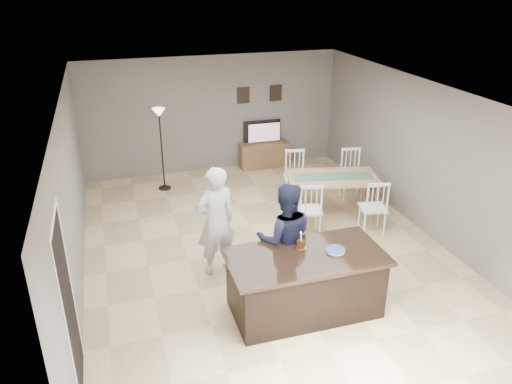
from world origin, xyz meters
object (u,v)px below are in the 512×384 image
object	(u,v)px
woman	(216,221)
birthday_cake	(301,244)
television	(263,132)
floor_lamp	(160,127)
tv_console	(264,155)
kitchen_island	(305,283)
dining_table	(332,183)
man	(285,239)
plate_stack	(336,250)

from	to	relation	value
woman	birthday_cake	distance (m)	1.48
television	floor_lamp	world-z (taller)	floor_lamp
tv_console	kitchen_island	bearing A→B (deg)	-102.16
dining_table	kitchen_island	bearing A→B (deg)	-109.30
tv_console	man	size ratio (longest dim) A/B	0.69
plate_stack	floor_lamp	world-z (taller)	floor_lamp
tv_console	birthday_cake	world-z (taller)	birthday_cake
birthday_cake	plate_stack	distance (m)	0.48
television	dining_table	size ratio (longest dim) A/B	0.41
kitchen_island	floor_lamp	world-z (taller)	floor_lamp
plate_stack	birthday_cake	bearing A→B (deg)	150.05
birthday_cake	dining_table	world-z (taller)	birthday_cake
birthday_cake	dining_table	distance (m)	2.97
plate_stack	tv_console	bearing A→B (deg)	82.06
tv_console	woman	xyz separation A→B (m)	(-2.14, -4.22, 0.59)
birthday_cake	dining_table	bearing A→B (deg)	56.21
woman	dining_table	xyz separation A→B (m)	(2.59, 1.32, -0.22)
plate_stack	floor_lamp	bearing A→B (deg)	109.33
kitchen_island	birthday_cake	distance (m)	0.55
television	birthday_cake	size ratio (longest dim) A/B	3.72
television	floor_lamp	distance (m)	2.67
woman	plate_stack	world-z (taller)	woman
man	dining_table	xyz separation A→B (m)	(1.75, 2.12, -0.20)
kitchen_island	dining_table	xyz separation A→B (m)	(1.65, 2.67, 0.21)
birthday_cake	tv_console	bearing A→B (deg)	77.39
tv_console	woman	world-z (taller)	woman
man	birthday_cake	size ratio (longest dim) A/B	7.06
tv_console	plate_stack	distance (m)	5.69
television	woman	distance (m)	4.80
man	birthday_cake	distance (m)	0.36
television	floor_lamp	xyz separation A→B (m)	(-2.52, -0.72, 0.54)
kitchen_island	tv_console	xyz separation A→B (m)	(1.20, 5.57, -0.15)
kitchen_island	tv_console	bearing A→B (deg)	77.84
kitchen_island	woman	xyz separation A→B (m)	(-0.94, 1.35, 0.44)
kitchen_island	floor_lamp	size ratio (longest dim) A/B	1.19
tv_console	birthday_cake	xyz separation A→B (m)	(-1.20, -5.36, 0.66)
man	floor_lamp	xyz separation A→B (m)	(-1.21, 4.37, 0.53)
plate_stack	dining_table	xyz separation A→B (m)	(1.23, 2.70, -0.25)
television	plate_stack	size ratio (longest dim) A/B	3.44
plate_stack	television	bearing A→B (deg)	82.16
birthday_cake	dining_table	xyz separation A→B (m)	(1.64, 2.46, -0.29)
birthday_cake	floor_lamp	distance (m)	4.91
kitchen_island	television	xyz separation A→B (m)	(1.20, 5.64, 0.41)
woman	plate_stack	distance (m)	1.94
dining_table	floor_lamp	size ratio (longest dim) A/B	1.24
man	dining_table	world-z (taller)	man
kitchen_island	floor_lamp	distance (m)	5.18
television	man	xyz separation A→B (m)	(-1.30, -5.09, 0.00)
plate_stack	floor_lamp	size ratio (longest dim) A/B	0.15
kitchen_island	birthday_cake	bearing A→B (deg)	89.54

